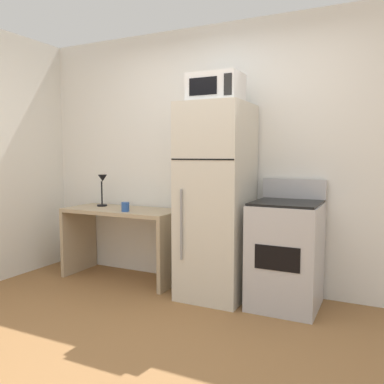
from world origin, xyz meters
TOP-DOWN VIEW (x-y plane):
  - ground_plane at (0.00, 0.00)m, footprint 12.00×12.00m
  - wall_back_white at (0.00, 1.70)m, footprint 5.00×0.10m
  - desk at (-1.05, 1.36)m, footprint 1.25×0.55m
  - desk_lamp at (-1.37, 1.43)m, footprint 0.14×0.12m
  - coffee_mug at (-0.90, 1.20)m, footprint 0.08×0.08m
  - refrigerator at (0.04, 1.31)m, footprint 0.59×0.67m
  - microwave at (0.04, 1.29)m, footprint 0.46×0.35m
  - oven_range at (0.69, 1.33)m, footprint 0.57×0.61m

SIDE VIEW (x-z plane):
  - ground_plane at x=0.00m, z-range 0.00..0.00m
  - oven_range at x=0.69m, z-range -0.08..1.02m
  - desk at x=-1.05m, z-range 0.16..0.91m
  - coffee_mug at x=-0.90m, z-range 0.75..0.84m
  - refrigerator at x=0.04m, z-range 0.00..1.78m
  - desk_lamp at x=-1.37m, z-range 0.81..1.17m
  - wall_back_white at x=0.00m, z-range 0.00..2.60m
  - microwave at x=0.04m, z-range 1.78..2.04m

